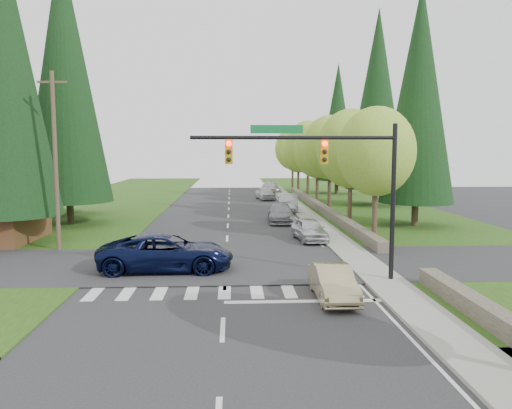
{
  "coord_description": "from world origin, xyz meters",
  "views": [
    {
      "loc": [
        0.31,
        -16.37,
        5.67
      ],
      "look_at": [
        1.6,
        10.01,
        2.8
      ],
      "focal_mm": 35.0,
      "sensor_mm": 36.0,
      "label": 1
    }
  ],
  "objects": [
    {
      "name": "conifer_w_c",
      "position": [
        -12.0,
        22.0,
        11.29
      ],
      "size": [
        6.46,
        6.46,
        20.8
      ],
      "color": "#38281C",
      "rests_on": "ground"
    },
    {
      "name": "decid_tree_2",
      "position": [
        9.1,
        28.0,
        5.93
      ],
      "size": [
        5.0,
        5.0,
        8.82
      ],
      "color": "#38281C",
      "rests_on": "ground"
    },
    {
      "name": "traffic_signal",
      "position": [
        4.37,
        4.5,
        4.98
      ],
      "size": [
        8.7,
        0.37,
        6.8
      ],
      "color": "black",
      "rests_on": "ground"
    },
    {
      "name": "parked_car_c",
      "position": [
        5.6,
        29.7,
        0.83
      ],
      "size": [
        2.28,
        5.18,
        1.65
      ],
      "primitive_type": "imported",
      "rotation": [
        0.0,
        0.0,
        -0.11
      ],
      "color": "#A5A4A9",
      "rests_on": "ground"
    },
    {
      "name": "decid_tree_4",
      "position": [
        9.3,
        42.0,
        6.06
      ],
      "size": [
        5.4,
        5.4,
        9.18
      ],
      "color": "#38281C",
      "rests_on": "ground"
    },
    {
      "name": "decid_tree_0",
      "position": [
        9.2,
        14.0,
        5.6
      ],
      "size": [
        4.8,
        4.8,
        8.37
      ],
      "color": "#38281C",
      "rests_on": "ground"
    },
    {
      "name": "cross_street",
      "position": [
        0.0,
        8.0,
        0.0
      ],
      "size": [
        120.0,
        8.0,
        0.1
      ],
      "primitive_type": "cube",
      "color": "#28282B",
      "rests_on": "ground"
    },
    {
      "name": "sedan_champagne",
      "position": [
        4.16,
        2.06,
        0.64
      ],
      "size": [
        1.39,
        3.91,
        1.28
      ],
      "primitive_type": "imported",
      "rotation": [
        0.0,
        0.0,
        0.01
      ],
      "color": "tan",
      "rests_on": "ground"
    },
    {
      "name": "conifer_e_b",
      "position": [
        15.0,
        34.0,
        10.79
      ],
      "size": [
        6.12,
        6.12,
        19.8
      ],
      "color": "#38281C",
      "rests_on": "ground"
    },
    {
      "name": "conifer_w_e",
      "position": [
        -14.0,
        28.0,
        10.29
      ],
      "size": [
        5.78,
        5.78,
        18.8
      ],
      "color": "#38281C",
      "rests_on": "ground"
    },
    {
      "name": "conifer_w_a",
      "position": [
        -13.0,
        14.0,
        10.79
      ],
      "size": [
        6.12,
        6.12,
        19.8
      ],
      "color": "#38281C",
      "rests_on": "ground"
    },
    {
      "name": "sidewalk_east",
      "position": [
        6.9,
        22.0,
        0.07
      ],
      "size": [
        1.8,
        80.0,
        0.13
      ],
      "primitive_type": "cube",
      "color": "gray",
      "rests_on": "ground"
    },
    {
      "name": "decid_tree_6",
      "position": [
        9.2,
        56.0,
        5.86
      ],
      "size": [
        5.2,
        5.2,
        8.86
      ],
      "color": "#38281C",
      "rests_on": "ground"
    },
    {
      "name": "curb_east",
      "position": [
        6.05,
        22.0,
        0.07
      ],
      "size": [
        0.2,
        80.0,
        0.13
      ],
      "primitive_type": "cube",
      "color": "gray",
      "rests_on": "ground"
    },
    {
      "name": "ground",
      "position": [
        0.0,
        0.0,
        0.0
      ],
      "size": [
        120.0,
        120.0,
        0.0
      ],
      "primitive_type": "plane",
      "color": "#28282B",
      "rests_on": "ground"
    },
    {
      "name": "conifer_e_c",
      "position": [
        14.0,
        48.0,
        9.29
      ],
      "size": [
        5.1,
        5.1,
        16.8
      ],
      "color": "#38281C",
      "rests_on": "ground"
    },
    {
      "name": "decid_tree_3",
      "position": [
        9.2,
        35.0,
        5.66
      ],
      "size": [
        5.0,
        5.0,
        8.55
      ],
      "color": "#38281C",
      "rests_on": "ground"
    },
    {
      "name": "grass_east",
      "position": [
        13.0,
        20.0,
        0.03
      ],
      "size": [
        14.0,
        110.0,
        0.06
      ],
      "primitive_type": "cube",
      "color": "#244512",
      "rests_on": "ground"
    },
    {
      "name": "stone_wall_north",
      "position": [
        8.6,
        30.0,
        0.35
      ],
      "size": [
        0.7,
        40.0,
        0.7
      ],
      "primitive_type": "cube",
      "color": "#4C4438",
      "rests_on": "ground"
    },
    {
      "name": "parked_car_d",
      "position": [
        4.2,
        41.07,
        0.75
      ],
      "size": [
        2.32,
        4.57,
        1.49
      ],
      "primitive_type": "imported",
      "rotation": [
        0.0,
        0.0,
        0.13
      ],
      "color": "silver",
      "rests_on": "ground"
    },
    {
      "name": "utility_pole",
      "position": [
        -9.5,
        12.0,
        5.14
      ],
      "size": [
        1.6,
        0.24,
        10.0
      ],
      "color": "#473828",
      "rests_on": "ground"
    },
    {
      "name": "parked_car_e",
      "position": [
        5.56,
        49.84,
        0.73
      ],
      "size": [
        2.58,
        5.24,
        1.46
      ],
      "primitive_type": "imported",
      "rotation": [
        0.0,
        0.0,
        0.11
      ],
      "color": "#B1B0B5",
      "rests_on": "ground"
    },
    {
      "name": "grass_west",
      "position": [
        -13.0,
        20.0,
        0.03
      ],
      "size": [
        14.0,
        110.0,
        0.06
      ],
      "primitive_type": "cube",
      "color": "#244512",
      "rests_on": "ground"
    },
    {
      "name": "suv_navy",
      "position": [
        -2.78,
        6.92,
        0.87
      ],
      "size": [
        6.33,
        3.0,
        1.75
      ],
      "primitive_type": "imported",
      "rotation": [
        0.0,
        0.0,
        1.59
      ],
      "color": "black",
      "rests_on": "ground"
    },
    {
      "name": "parked_car_b",
      "position": [
        4.2,
        22.63,
        0.71
      ],
      "size": [
        2.23,
        5.01,
        1.43
      ],
      "primitive_type": "imported",
      "rotation": [
        0.0,
        0.0,
        -0.05
      ],
      "color": "slate",
      "rests_on": "ground"
    },
    {
      "name": "parked_car_a",
      "position": [
        5.21,
        14.56,
        0.7
      ],
      "size": [
        2.13,
        4.29,
        1.41
      ],
      "primitive_type": "imported",
      "rotation": [
        0.0,
        0.0,
        0.12
      ],
      "color": "silver",
      "rests_on": "ground"
    },
    {
      "name": "decid_tree_1",
      "position": [
        9.3,
        21.0,
        5.8
      ],
      "size": [
        5.2,
        5.2,
        8.8
      ],
      "color": "#38281C",
      "rests_on": "ground"
    },
    {
      "name": "conifer_e_a",
      "position": [
        14.0,
        20.0,
        9.79
      ],
      "size": [
        5.44,
        5.44,
        17.8
      ],
      "color": "#38281C",
      "rests_on": "ground"
    },
    {
      "name": "decid_tree_5",
      "position": [
        9.1,
        49.0,
        5.53
      ],
      "size": [
        4.8,
        4.8,
        8.3
      ],
      "color": "#38281C",
      "rests_on": "ground"
    }
  ]
}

